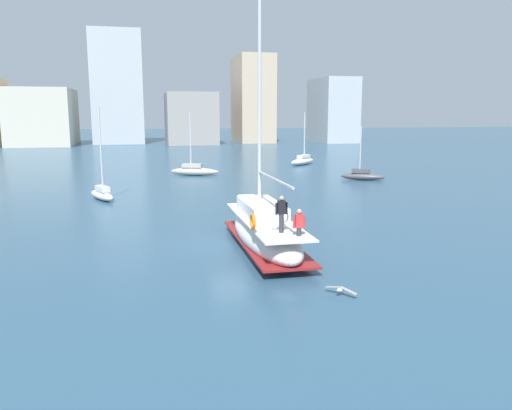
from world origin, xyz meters
TOP-DOWN VIEW (x-y plane):
  - ground_plane at (0.00, 0.00)m, footprint 400.00×400.00m
  - main_sailboat at (1.11, -1.60)m, footprint 2.46×9.61m
  - moored_sloop_near at (0.74, 28.58)m, footprint 5.27×3.09m
  - moored_sloop_far at (15.39, 37.05)m, footprint 4.70×4.49m
  - moored_cutter_left at (-7.61, 14.81)m, footprint 2.49×4.15m
  - moored_cutter_right at (16.49, 21.30)m, footprint 4.23×2.95m
  - seagull at (2.26, -8.45)m, footprint 0.88×1.08m
  - waterfront_buildings at (-2.89, 89.42)m, footprint 86.29×18.40m

SIDE VIEW (x-z plane):
  - ground_plane at x=0.00m, z-range 0.00..0.00m
  - seagull at x=2.26m, z-range 0.16..0.33m
  - moored_cutter_right at x=16.49m, z-range -2.16..3.08m
  - moored_cutter_left at x=-7.61m, z-range -3.00..3.98m
  - moored_sloop_near at x=0.74m, z-range -2.74..3.82m
  - moored_sloop_far at x=15.39m, z-range -2.74..3.83m
  - main_sailboat at x=1.11m, z-range -5.39..7.20m
  - waterfront_buildings at x=-2.89m, z-range -3.88..20.03m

